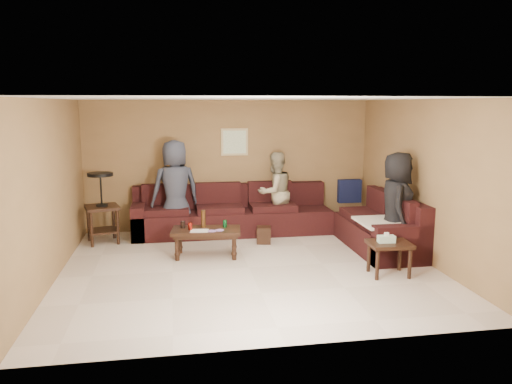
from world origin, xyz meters
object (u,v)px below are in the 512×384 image
at_px(waste_bin, 264,235).
at_px(person_right, 397,205).
at_px(coffee_table, 206,233).
at_px(end_table_left, 102,206).
at_px(person_left, 175,189).
at_px(person_middle, 275,192).
at_px(side_table_right, 389,247).
at_px(sectional_sofa, 281,221).

relative_size(waste_bin, person_right, 0.17).
relative_size(coffee_table, end_table_left, 0.92).
bearing_deg(waste_bin, person_right, -29.64).
height_order(person_left, person_middle, person_left).
height_order(end_table_left, side_table_right, end_table_left).
bearing_deg(coffee_table, person_left, 109.76).
relative_size(side_table_right, waste_bin, 2.15).
relative_size(side_table_right, person_middle, 0.41).
relative_size(waste_bin, person_middle, 0.19).
xyz_separation_m(coffee_table, end_table_left, (-1.74, 1.11, 0.27)).
bearing_deg(side_table_right, sectional_sofa, 117.11).
height_order(end_table_left, person_right, person_right).
bearing_deg(end_table_left, coffee_table, -32.63).
relative_size(sectional_sofa, coffee_table, 4.04).
relative_size(person_middle, person_right, 0.91).
bearing_deg(person_left, end_table_left, -7.46).
xyz_separation_m(end_table_left, waste_bin, (2.80, -0.50, -0.51)).
xyz_separation_m(end_table_left, side_table_right, (4.26, -2.44, -0.24)).
height_order(sectional_sofa, person_left, person_left).
bearing_deg(side_table_right, person_middle, 112.09).
relative_size(sectional_sofa, person_middle, 3.03).
bearing_deg(person_right, person_middle, 60.21).
height_order(person_left, person_right, person_left).
height_order(end_table_left, person_middle, person_middle).
bearing_deg(person_left, sectional_sofa, 151.31).
height_order(sectional_sofa, end_table_left, end_table_left).
bearing_deg(coffee_table, person_middle, 44.51).
bearing_deg(end_table_left, side_table_right, -29.79).
bearing_deg(waste_bin, coffee_table, -149.65).
bearing_deg(waste_bin, side_table_right, -53.06).
bearing_deg(sectional_sofa, person_right, -39.89).
relative_size(sectional_sofa, end_table_left, 3.72).
height_order(coffee_table, end_table_left, end_table_left).
height_order(waste_bin, person_right, person_right).
distance_m(waste_bin, person_left, 1.82).
xyz_separation_m(end_table_left, person_middle, (3.16, 0.28, 0.11)).
relative_size(side_table_right, person_right, 0.37).
bearing_deg(coffee_table, waste_bin, 30.35).
xyz_separation_m(person_left, person_middle, (1.88, 0.10, -0.13)).
bearing_deg(person_middle, side_table_right, 87.58).
relative_size(end_table_left, side_table_right, 1.98).
xyz_separation_m(waste_bin, person_left, (-1.52, 0.67, 0.75)).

